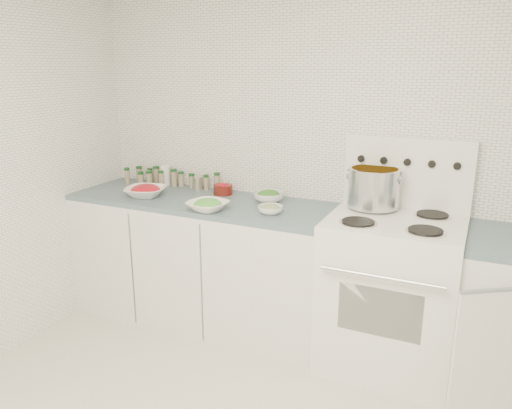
# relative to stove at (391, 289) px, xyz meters

# --- Properties ---
(room_walls) EXTENTS (3.54, 3.04, 2.52)m
(room_walls) POSITION_rel_stove_xyz_m (-0.48, -1.19, 1.06)
(room_walls) COLOR white
(room_walls) RESTS_ON ground
(counter_left) EXTENTS (1.85, 0.62, 0.90)m
(counter_left) POSITION_rel_stove_xyz_m (-1.30, 0.00, -0.05)
(counter_left) COLOR white
(counter_left) RESTS_ON ground
(stove) EXTENTS (0.76, 0.70, 1.36)m
(stove) POSITION_rel_stove_xyz_m (0.00, 0.00, 0.00)
(stove) COLOR white
(stove) RESTS_ON ground
(stock_pot) EXTENTS (0.33, 0.31, 0.24)m
(stock_pot) POSITION_rel_stove_xyz_m (-0.17, 0.16, 0.58)
(stock_pot) COLOR silver
(stock_pot) RESTS_ON stove
(bowl_tomato) EXTENTS (0.33, 0.33, 0.09)m
(bowl_tomato) POSITION_rel_stove_xyz_m (-1.69, -0.10, 0.44)
(bowl_tomato) COLOR white
(bowl_tomato) RESTS_ON counter_left
(bowl_snowpea) EXTENTS (0.28, 0.28, 0.08)m
(bowl_snowpea) POSITION_rel_stove_xyz_m (-1.12, -0.22, 0.44)
(bowl_snowpea) COLOR white
(bowl_snowpea) RESTS_ON counter_left
(bowl_broccoli) EXTENTS (0.23, 0.23, 0.08)m
(bowl_broccoli) POSITION_rel_stove_xyz_m (-0.86, 0.14, 0.44)
(bowl_broccoli) COLOR white
(bowl_broccoli) RESTS_ON counter_left
(bowl_zucchini) EXTENTS (0.17, 0.17, 0.06)m
(bowl_zucchini) POSITION_rel_stove_xyz_m (-0.74, -0.11, 0.43)
(bowl_zucchini) COLOR white
(bowl_zucchini) RESTS_ON counter_left
(bowl_pepper) EXTENTS (0.14, 0.14, 0.08)m
(bowl_pepper) POSITION_rel_stove_xyz_m (-1.23, 0.19, 0.44)
(bowl_pepper) COLOR #4F140D
(bowl_pepper) RESTS_ON counter_left
(salt_canister) EXTENTS (0.10, 0.10, 0.15)m
(salt_canister) POSITION_rel_stove_xyz_m (-1.77, 0.25, 0.48)
(salt_canister) COLOR white
(salt_canister) RESTS_ON counter_left
(tin_can) EXTENTS (0.08, 0.08, 0.10)m
(tin_can) POSITION_rel_stove_xyz_m (-1.46, 0.23, 0.45)
(tin_can) COLOR #A59D8B
(tin_can) RESTS_ON counter_left
(spice_cluster) EXTENTS (0.77, 0.15, 0.14)m
(spice_cluster) POSITION_rel_stove_xyz_m (-1.75, 0.22, 0.47)
(spice_cluster) COLOR gray
(spice_cluster) RESTS_ON counter_left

